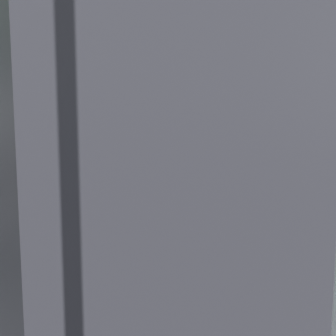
{
  "coord_description": "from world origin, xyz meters",
  "views": [
    {
      "loc": [
        -8.58,
        6.23,
        2.55
      ],
      "look_at": [
        -0.41,
        0.29,
        1.1
      ],
      "focal_mm": 49.37,
      "sensor_mm": 36.0,
      "label": 1
    }
  ],
  "objects": [
    {
      "name": "bay_line_d",
      "position": [
        3.75,
        -0.21,
        0.0
      ],
      "size": [
        0.16,
        4.89,
        0.01
      ],
      "color": "white",
      "rests_on": "ground_plane"
    },
    {
      "name": "spectator_centre",
      "position": [
        -0.8,
        2.14,
        1.02
      ],
      "size": [
        0.57,
        0.39,
        1.72
      ],
      "color": "black",
      "rests_on": "ground_plane"
    },
    {
      "name": "bay_line_c",
      "position": [
        1.29,
        -0.21,
        0.0
      ],
      "size": [
        0.16,
        4.69,
        0.01
      ],
      "color": "white",
      "rests_on": "ground_plane"
    },
    {
      "name": "spectator_left",
      "position": [
        -2.09,
        2.25,
        1.02
      ],
      "size": [
        0.58,
        0.38,
        1.71
      ],
      "color": "black",
      "rests_on": "ground_plane"
    },
    {
      "name": "traffic_cone",
      "position": [
        -0.33,
        -3.3,
        0.3
      ],
      "size": [
        0.34,
        0.34,
        0.63
      ],
      "color": "orange",
      "rests_on": "ground_plane"
    },
    {
      "name": "spectator_right",
      "position": [
        0.39,
        2.37,
        1.01
      ],
      "size": [
        0.58,
        0.37,
        1.7
      ],
      "color": "#473823",
      "rests_on": "ground_plane"
    },
    {
      "name": "parked_motorcycle_silver",
      "position": [
        -5.18,
        2.81,
        0.48
      ],
      "size": [
        2.05,
        0.59,
        0.99
      ],
      "color": "black",
      "rests_on": "ground_plane"
    },
    {
      "name": "bay_line_a",
      "position": [
        -3.64,
        -0.21,
        0.0
      ],
      "size": [
        0.15,
        3.59,
        0.01
      ],
      "color": "white",
      "rests_on": "ground_plane"
    },
    {
      "name": "spectator_far_left",
      "position": [
        -3.49,
        2.06,
        1.04
      ],
      "size": [
        0.58,
        0.33,
        1.75
      ],
      "color": "black",
      "rests_on": "ground_plane"
    },
    {
      "name": "stunt_motorcycle",
      "position": [
        2.69,
        -2.3,
        0.61
      ],
      "size": [
        2.05,
        0.58,
        1.23
      ],
      "color": "black",
      "rests_on": "ground_plane"
    },
    {
      "name": "ground_plane",
      "position": [
        0.0,
        0.0,
        0.0
      ],
      "size": [
        80.0,
        80.0,
        0.0
      ],
      "primitive_type": "plane",
      "color": "#38383D"
    },
    {
      "name": "bay_line_b",
      "position": [
        -1.17,
        -0.21,
        0.0
      ],
      "size": [
        0.16,
        4.6,
        0.01
      ],
      "color": "white",
      "rests_on": "ground_plane"
    }
  ]
}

